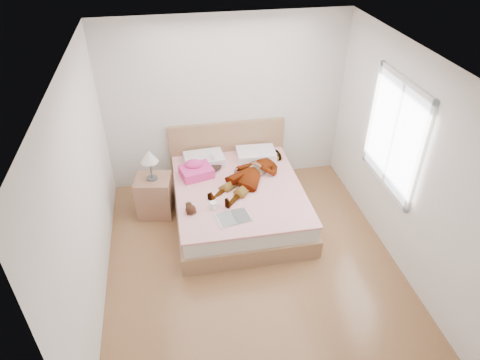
# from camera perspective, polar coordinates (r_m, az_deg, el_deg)

# --- Properties ---
(ground) EXTENTS (4.00, 4.00, 0.00)m
(ground) POSITION_cam_1_polar(r_m,az_deg,el_deg) (5.55, 1.62, -10.91)
(ground) COLOR #56301B
(ground) RESTS_ON ground
(woman) EXTENTS (1.50, 1.50, 0.21)m
(woman) POSITION_cam_1_polar(r_m,az_deg,el_deg) (6.06, 1.50, 1.11)
(woman) COLOR white
(woman) RESTS_ON bed
(hair) EXTENTS (0.53, 0.60, 0.08)m
(hair) POSITION_cam_1_polar(r_m,az_deg,el_deg) (6.40, -4.34, 2.28)
(hair) COLOR black
(hair) RESTS_ON bed
(phone) EXTENTS (0.10, 0.10, 0.06)m
(phone) POSITION_cam_1_polar(r_m,az_deg,el_deg) (6.28, -3.71, 3.32)
(phone) COLOR silver
(phone) RESTS_ON bed
(room_shell) EXTENTS (4.00, 4.00, 4.00)m
(room_shell) POSITION_cam_1_polar(r_m,az_deg,el_deg) (5.45, 19.88, 5.61)
(room_shell) COLOR white
(room_shell) RESTS_ON ground
(bed) EXTENTS (1.80, 2.08, 1.00)m
(bed) POSITION_cam_1_polar(r_m,az_deg,el_deg) (6.13, -0.31, -2.30)
(bed) COLOR olive
(bed) RESTS_ON ground
(towel) EXTENTS (0.51, 0.45, 0.23)m
(towel) POSITION_cam_1_polar(r_m,az_deg,el_deg) (6.15, -5.92, 1.34)
(towel) COLOR #FF45A4
(towel) RESTS_ON bed
(magazine) EXTENTS (0.47, 0.35, 0.03)m
(magazine) POSITION_cam_1_polar(r_m,az_deg,el_deg) (5.39, -0.85, -5.03)
(magazine) COLOR white
(magazine) RESTS_ON bed
(coffee_mug) EXTENTS (0.14, 0.11, 0.11)m
(coffee_mug) POSITION_cam_1_polar(r_m,az_deg,el_deg) (5.52, -3.55, -3.42)
(coffee_mug) COLOR white
(coffee_mug) RESTS_ON bed
(plush_toy) EXTENTS (0.16, 0.22, 0.11)m
(plush_toy) POSITION_cam_1_polar(r_m,az_deg,el_deg) (5.49, -6.64, -3.79)
(plush_toy) COLOR black
(plush_toy) RESTS_ON bed
(nightstand) EXTENTS (0.55, 0.50, 1.05)m
(nightstand) POSITION_cam_1_polar(r_m,az_deg,el_deg) (6.21, -11.36, -1.72)
(nightstand) COLOR #8C5940
(nightstand) RESTS_ON ground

